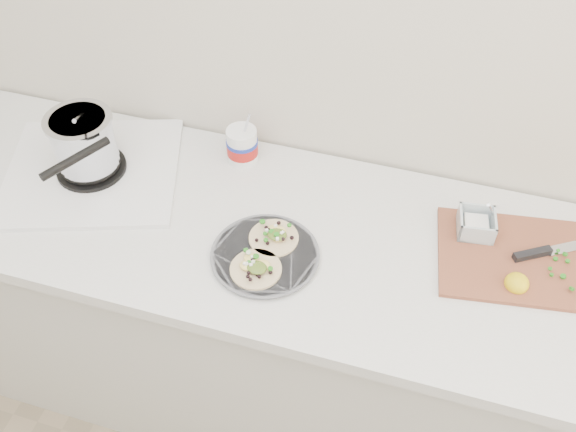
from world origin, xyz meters
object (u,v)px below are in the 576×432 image
(stove, at_px, (87,153))
(cutboard, at_px, (522,253))
(tub, at_px, (243,143))
(taco_plate, at_px, (265,253))

(stove, distance_m, cutboard, 1.18)
(tub, relative_size, cutboard, 0.45)
(taco_plate, bearing_deg, tub, 117.66)
(tub, height_order, cutboard, tub)
(taco_plate, distance_m, tub, 0.38)
(stove, xyz_separation_m, tub, (0.39, 0.18, -0.01))
(cutboard, bearing_deg, tub, 161.31)
(stove, height_order, taco_plate, stove)
(stove, xyz_separation_m, cutboard, (1.18, 0.03, -0.06))
(tub, xyz_separation_m, cutboard, (0.79, -0.15, -0.05))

